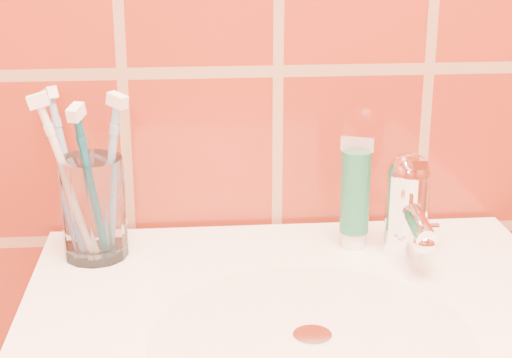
{
  "coord_description": "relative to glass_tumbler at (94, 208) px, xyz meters",
  "views": [
    {
      "loc": [
        -0.11,
        0.29,
        1.22
      ],
      "look_at": [
        -0.04,
        1.08,
        0.95
      ],
      "focal_mm": 55.0,
      "sensor_mm": 36.0,
      "label": 1
    }
  ],
  "objects": [
    {
      "name": "toothpaste_tube",
      "position": [
        0.3,
        -0.0,
        0.0
      ],
      "size": [
        0.04,
        0.03,
        0.13
      ],
      "rotation": [
        0.0,
        0.0,
        -0.37
      ],
      "color": "white",
      "rests_on": "pedestal_sink"
    },
    {
      "name": "toothbrush_3",
      "position": [
        -0.02,
        -0.01,
        0.04
      ],
      "size": [
        0.09,
        0.08,
        0.2
      ],
      "primitive_type": null,
      "rotation": [
        0.26,
        0.0,
        -1.45
      ],
      "color": "white",
      "rests_on": "glass_tumbler"
    },
    {
      "name": "glass_tumbler",
      "position": [
        0.0,
        0.0,
        0.0
      ],
      "size": [
        0.09,
        0.09,
        0.12
      ],
      "primitive_type": "cylinder",
      "rotation": [
        0.0,
        0.0,
        0.25
      ],
      "color": "white",
      "rests_on": "pedestal_sink"
    },
    {
      "name": "faucet",
      "position": [
        0.35,
        -0.02,
        0.01
      ],
      "size": [
        0.05,
        0.11,
        0.12
      ],
      "color": "white",
      "rests_on": "pedestal_sink"
    },
    {
      "name": "toothbrush_0",
      "position": [
        0.02,
        -0.0,
        0.04
      ],
      "size": [
        0.1,
        0.09,
        0.2
      ],
      "primitive_type": null,
      "rotation": [
        0.2,
        0.0,
        0.89
      ],
      "color": "#76A3D3",
      "rests_on": "glass_tumbler"
    },
    {
      "name": "toothbrush_2",
      "position": [
        -0.03,
        0.03,
        0.03
      ],
      "size": [
        0.14,
        0.17,
        0.21
      ],
      "primitive_type": null,
      "rotation": [
        0.41,
        0.0,
        -2.59
      ],
      "color": "#7196C9",
      "rests_on": "glass_tumbler"
    },
    {
      "name": "toothbrush_1",
      "position": [
        0.0,
        -0.02,
        0.03
      ],
      "size": [
        0.07,
        0.12,
        0.2
      ],
      "primitive_type": null,
      "rotation": [
        0.24,
        0.0,
        -0.33
      ],
      "color": "#0B5163",
      "rests_on": "glass_tumbler"
    }
  ]
}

